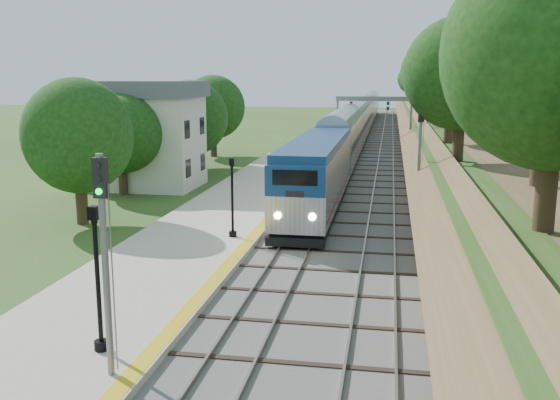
% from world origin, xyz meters
% --- Properties ---
extents(ground, '(320.00, 320.00, 0.00)m').
position_xyz_m(ground, '(0.00, 0.00, 0.00)').
color(ground, '#2D4C19').
rests_on(ground, ground).
extents(trackbed, '(9.50, 170.00, 0.28)m').
position_xyz_m(trackbed, '(2.00, 60.00, 0.07)').
color(trackbed, '#4C4944').
rests_on(trackbed, ground).
extents(platform, '(6.40, 68.00, 0.38)m').
position_xyz_m(platform, '(-5.20, 16.00, 0.19)').
color(platform, '#AFA68D').
rests_on(platform, ground).
extents(yellow_stripe, '(0.55, 68.00, 0.01)m').
position_xyz_m(yellow_stripe, '(-2.35, 16.00, 0.39)').
color(yellow_stripe, gold).
rests_on(yellow_stripe, platform).
extents(embankment, '(10.64, 170.00, 11.70)m').
position_xyz_m(embankment, '(10.35, 60.00, 1.95)').
color(embankment, brown).
rests_on(embankment, ground).
extents(station_building, '(8.60, 6.60, 8.00)m').
position_xyz_m(station_building, '(-14.00, 30.00, 4.09)').
color(station_building, beige).
rests_on(station_building, ground).
extents(signal_gantry, '(8.40, 0.38, 6.20)m').
position_xyz_m(signal_gantry, '(2.47, 54.99, 4.82)').
color(signal_gantry, slate).
rests_on(signal_gantry, ground).
extents(trees_behind_platform, '(7.82, 53.32, 7.21)m').
position_xyz_m(trees_behind_platform, '(-11.17, 20.67, 4.53)').
color(trees_behind_platform, '#332316').
rests_on(trees_behind_platform, ground).
extents(train, '(2.95, 118.38, 4.34)m').
position_xyz_m(train, '(0.00, 72.06, 2.23)').
color(train, black).
rests_on(train, trackbed).
extents(lamppost_mid, '(0.43, 0.43, 4.33)m').
position_xyz_m(lamppost_mid, '(-3.84, 1.37, 2.32)').
color(lamppost_mid, black).
rests_on(lamppost_mid, platform).
extents(lamppost_far, '(0.39, 0.39, 3.98)m').
position_xyz_m(lamppost_far, '(-3.32, 14.97, 2.16)').
color(lamppost_far, black).
rests_on(lamppost_far, platform).
extents(signal_platform, '(0.35, 0.28, 6.01)m').
position_xyz_m(signal_platform, '(-2.90, 0.00, 4.07)').
color(signal_platform, slate).
rests_on(signal_platform, platform).
extents(signal_farside, '(0.36, 0.28, 6.54)m').
position_xyz_m(signal_farside, '(6.20, 25.50, 4.12)').
color(signal_farside, slate).
rests_on(signal_farside, ground).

